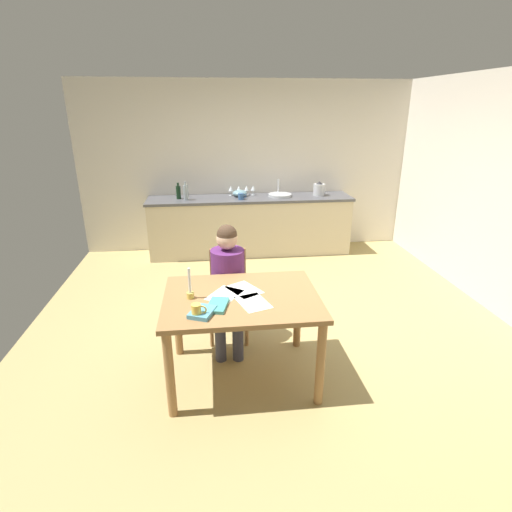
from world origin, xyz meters
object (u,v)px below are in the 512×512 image
object	(u,v)px
person_seated	(228,279)
book_cookery	(218,305)
dining_table	(242,308)
candlestick	(190,290)
book_magazine	(202,312)
bottle_vinegar	(186,192)
bottle_oil	(178,192)
stovetop_kettle	(319,189)
sink_unit	(280,195)
wine_glass_by_kettle	(247,188)
teacup_on_counter	(241,196)
wine_glass_near_sink	(253,188)
wine_glass_back_right	(231,189)
chair_at_table	(228,289)
mixing_bowl	(240,193)
wine_glass_back_left	(239,189)
coffee_mug	(197,311)

from	to	relation	value
person_seated	book_cookery	bearing A→B (deg)	-98.96
dining_table	candlestick	distance (m)	0.45
book_magazine	bottle_vinegar	distance (m)	3.31
bottle_oil	stovetop_kettle	bearing A→B (deg)	-0.25
book_magazine	sink_unit	size ratio (longest dim) A/B	0.58
stovetop_kettle	wine_glass_by_kettle	world-z (taller)	stovetop_kettle
book_cookery	teacup_on_counter	xyz separation A→B (m)	(0.44, 3.13, 0.16)
candlestick	wine_glass_near_sink	distance (m)	3.37
dining_table	wine_glass_back_right	xyz separation A→B (m)	(0.10, 3.27, 0.35)
bottle_oil	teacup_on_counter	size ratio (longest dim) A/B	1.99
bottle_oil	wine_glass_near_sink	xyz separation A→B (m)	(1.15, 0.14, 0.01)
person_seated	wine_glass_near_sink	world-z (taller)	person_seated
wine_glass_by_kettle	bottle_vinegar	bearing A→B (deg)	-165.78
chair_at_table	sink_unit	world-z (taller)	sink_unit
book_cookery	sink_unit	size ratio (longest dim) A/B	0.67
bottle_vinegar	dining_table	bearing A→B (deg)	-79.27
wine_glass_near_sink	wine_glass_by_kettle	distance (m)	0.10
chair_at_table	teacup_on_counter	distance (m)	2.33
book_magazine	wine_glass_back_right	distance (m)	3.56
dining_table	sink_unit	size ratio (longest dim) A/B	3.49
candlestick	book_cookery	xyz separation A→B (m)	(0.21, -0.17, -0.06)
dining_table	bottle_vinegar	xyz separation A→B (m)	(-0.57, 3.04, 0.35)
sink_unit	mixing_bowl	distance (m)	0.62
wine_glass_by_kettle	candlestick	bearing A→B (deg)	-103.12
sink_unit	teacup_on_counter	xyz separation A→B (m)	(-0.61, -0.15, 0.03)
teacup_on_counter	chair_at_table	bearing A→B (deg)	-98.02
book_magazine	teacup_on_counter	bearing A→B (deg)	103.14
candlestick	chair_at_table	bearing A→B (deg)	64.53
sink_unit	wine_glass_back_left	world-z (taller)	sink_unit
wine_glass_by_kettle	book_magazine	bearing A→B (deg)	-100.64
sink_unit	wine_glass_back_left	size ratio (longest dim) A/B	2.34
coffee_mug	stovetop_kettle	xyz separation A→B (m)	(1.82, 3.42, 0.17)
chair_at_table	sink_unit	distance (m)	2.62
book_cookery	wine_glass_back_right	world-z (taller)	wine_glass_back_right
candlestick	wine_glass_back_right	world-z (taller)	wine_glass_back_right
book_cookery	sink_unit	distance (m)	3.45
bottle_vinegar	teacup_on_counter	world-z (taller)	bottle_vinegar
candlestick	wine_glass_back_left	world-z (taller)	wine_glass_back_left
person_seated	coffee_mug	distance (m)	0.92
stovetop_kettle	teacup_on_counter	world-z (taller)	stovetop_kettle
book_cookery	bottle_oil	distance (m)	3.33
book_cookery	bottle_oil	size ratio (longest dim) A/B	1.00
stovetop_kettle	wine_glass_back_right	bearing A→B (deg)	173.76
person_seated	teacup_on_counter	world-z (taller)	person_seated
wine_glass_back_right	teacup_on_counter	world-z (taller)	wine_glass_back_right
candlestick	wine_glass_by_kettle	xyz separation A→B (m)	(0.76, 3.26, 0.16)
bottle_vinegar	wine_glass_near_sink	world-z (taller)	bottle_vinegar
sink_unit	teacup_on_counter	world-z (taller)	sink_unit
mixing_bowl	wine_glass_back_right	xyz separation A→B (m)	(-0.13, 0.08, 0.06)
person_seated	bottle_oil	distance (m)	2.66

